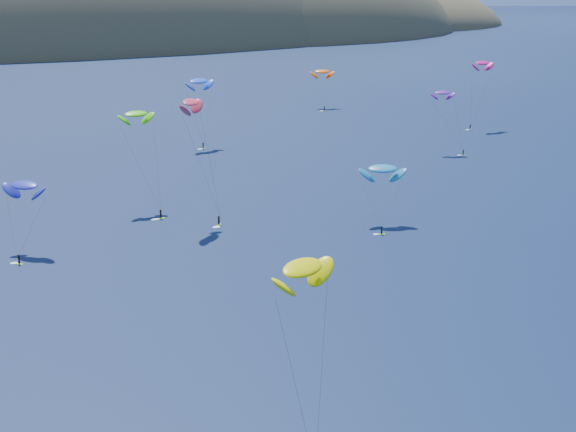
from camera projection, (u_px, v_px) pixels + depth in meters
The scene contains 10 objects.
island at pixel (72, 52), 583.54m from camera, with size 730.00×300.00×210.00m.
kitesurfer_2 at pixel (303, 268), 84.27m from camera, with size 9.47×10.66×23.45m.
kitesurfer_3 at pixel (136, 114), 172.84m from camera, with size 8.02×14.19×22.68m.
kitesurfer_4 at pixel (199, 81), 231.63m from camera, with size 10.08×8.37×21.58m.
kitesurfer_5 at pixel (383, 169), 164.59m from camera, with size 10.19×11.93×13.86m.
kitesurfer_6 at pixel (443, 93), 225.46m from camera, with size 7.29×10.67×18.61m.
kitesurfer_8 at pixel (483, 63), 257.38m from camera, with size 9.85×4.83×23.24m.
kitesurfer_9 at pixel (191, 103), 161.50m from camera, with size 8.41×11.09×27.18m.
kitesurfer_10 at pixel (24, 185), 148.04m from camera, with size 9.15×13.08×14.90m.
kitesurfer_11 at pixel (322, 72), 297.10m from camera, with size 9.35×12.40×15.53m.
Camera 1 is at (-53.86, -43.44, 51.69)m, focal length 50.00 mm.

